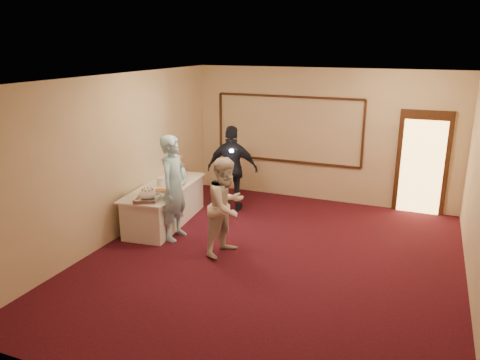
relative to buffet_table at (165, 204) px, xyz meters
The scene contains 14 objects.
floor 2.72m from the buffet_table, 18.61° to the right, with size 7.00×7.00×0.00m, color black.
room_walls 3.15m from the buffet_table, 18.61° to the right, with size 6.04×7.04×3.02m.
wall_molding 3.37m from the buffet_table, 56.16° to the left, with size 3.45×0.04×1.55m.
doorway 5.41m from the buffet_table, 28.90° to the left, with size 1.05×0.07×2.20m.
buffet_table is the anchor object (origin of this frame).
pavlova_tray 0.99m from the buffet_table, 78.56° to the right, with size 0.54×0.61×0.21m.
cupcake_stand 1.12m from the buffet_table, 101.52° to the left, with size 0.33×0.33×0.48m.
plate_stack_a 0.47m from the buffet_table, 167.95° to the left, with size 0.21×0.21×0.17m.
plate_stack_b 0.66m from the buffet_table, 69.24° to the left, with size 0.19×0.19×0.16m.
tart 0.57m from the buffet_table, 69.63° to the right, with size 0.25×0.25×0.05m.
man 1.00m from the buffet_table, 45.86° to the right, with size 0.71×0.47×1.95m, color #99D6F1.
woman 1.96m from the buffet_table, 25.73° to the right, with size 0.83×0.65×1.71m, color silver.
guest 1.63m from the buffet_table, 51.46° to the left, with size 1.09×0.45×1.86m, color black.
camera_flash 1.73m from the buffet_table, 41.33° to the left, with size 0.07×0.04×0.05m, color white.
Camera 1 is at (2.21, -6.79, 3.53)m, focal length 35.00 mm.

